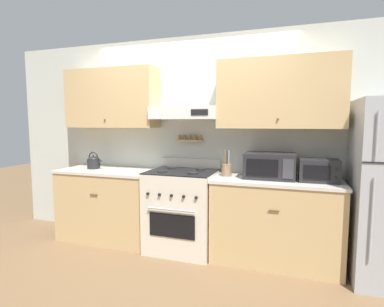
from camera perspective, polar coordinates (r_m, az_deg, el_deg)
ground_plane at (r=3.50m, az=-3.66°, el=-19.51°), size 16.00×16.00×0.00m
wall_back at (r=3.70m, az=-0.13°, el=5.50°), size 5.20×0.46×2.55m
counter_left at (r=4.06m, az=-15.49°, el=-9.28°), size 1.25×0.63×0.91m
counter_right at (r=3.42m, az=15.55°, el=-12.20°), size 1.34×0.63×0.91m
stove_range at (r=3.59m, az=-1.92°, el=-10.73°), size 0.77×0.67×1.05m
tea_kettle at (r=4.11m, az=-18.23°, el=-1.54°), size 0.21×0.16×0.22m
microwave at (r=3.32m, az=14.59°, el=-2.25°), size 0.53×0.37×0.27m
utensil_crock at (r=3.38m, az=6.61°, el=-3.02°), size 0.11×0.11×0.29m
toaster_oven at (r=3.31m, az=23.00°, el=-2.96°), size 0.38×0.31×0.23m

